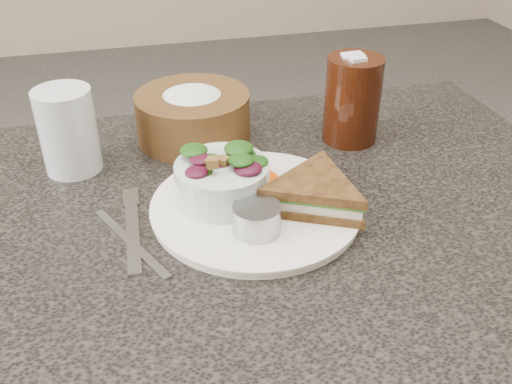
{
  "coord_description": "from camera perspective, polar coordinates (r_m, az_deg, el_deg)",
  "views": [
    {
      "loc": [
        -0.15,
        -0.61,
        1.19
      ],
      "look_at": [
        0.01,
        0.0,
        0.78
      ],
      "focal_mm": 40.0,
      "sensor_mm": 36.0,
      "label": 1
    }
  ],
  "objects": [
    {
      "name": "dinner_plate",
      "position": [
        0.76,
        -0.0,
        -1.52
      ],
      "size": [
        0.28,
        0.28,
        0.01
      ],
      "primitive_type": "cylinder",
      "color": "white",
      "rests_on": "dining_table"
    },
    {
      "name": "sandwich",
      "position": [
        0.75,
        5.91,
        -0.12
      ],
      "size": [
        0.21,
        0.21,
        0.04
      ],
      "primitive_type": null,
      "rotation": [
        0.0,
        0.0,
        -0.46
      ],
      "color": "brown",
      "rests_on": "dinner_plate"
    },
    {
      "name": "salad_bowl",
      "position": [
        0.75,
        -3.41,
        1.69
      ],
      "size": [
        0.13,
        0.13,
        0.07
      ],
      "primitive_type": null,
      "rotation": [
        0.0,
        0.0,
        0.04
      ],
      "color": "silver",
      "rests_on": "dinner_plate"
    },
    {
      "name": "dressing_ramekin",
      "position": [
        0.7,
        0.07,
        -2.68
      ],
      "size": [
        0.07,
        0.07,
        0.04
      ],
      "primitive_type": "cylinder",
      "rotation": [
        0.0,
        0.0,
        -0.15
      ],
      "color": "#999DA2",
      "rests_on": "dinner_plate"
    },
    {
      "name": "orange_wedge",
      "position": [
        0.8,
        0.35,
        2.05
      ],
      "size": [
        0.08,
        0.08,
        0.03
      ],
      "primitive_type": "cone",
      "rotation": [
        0.0,
        0.0,
        0.94
      ],
      "color": "#FF5604",
      "rests_on": "dinner_plate"
    },
    {
      "name": "fork",
      "position": [
        0.74,
        -12.23,
        -4.01
      ],
      "size": [
        0.02,
        0.17,
        0.0
      ],
      "primitive_type": "cube",
      "rotation": [
        0.0,
        0.0,
        -0.04
      ],
      "color": "#A5A5A5",
      "rests_on": "dining_table"
    },
    {
      "name": "knife",
      "position": [
        0.72,
        -12.41,
        -4.96
      ],
      "size": [
        0.08,
        0.16,
        0.0
      ],
      "primitive_type": "cube",
      "rotation": [
        0.0,
        0.0,
        0.44
      ],
      "color": "#A4A4A4",
      "rests_on": "dining_table"
    },
    {
      "name": "bread_basket",
      "position": [
        0.93,
        -6.35,
        8.3
      ],
      "size": [
        0.24,
        0.24,
        0.1
      ],
      "primitive_type": null,
      "rotation": [
        0.0,
        0.0,
        0.39
      ],
      "color": "brown",
      "rests_on": "dining_table"
    },
    {
      "name": "cola_glass",
      "position": [
        0.93,
        9.65,
        9.42
      ],
      "size": [
        0.11,
        0.11,
        0.15
      ],
      "primitive_type": null,
      "rotation": [
        0.0,
        0.0,
        -0.37
      ],
      "color": "black",
      "rests_on": "dining_table"
    },
    {
      "name": "water_glass",
      "position": [
        0.88,
        -18.29,
        5.84
      ],
      "size": [
        0.09,
        0.09,
        0.13
      ],
      "primitive_type": "cylinder",
      "rotation": [
        0.0,
        0.0,
        0.14
      ],
      "color": "silver",
      "rests_on": "dining_table"
    }
  ]
}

